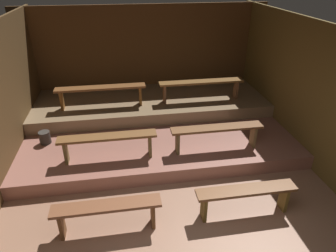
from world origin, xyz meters
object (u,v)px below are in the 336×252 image
Objects in this scene: bench_floor_left at (107,210)px; bench_middle_right at (201,85)px; bench_floor_right at (246,194)px; pail_lower at (45,137)px; bench_lower_left at (108,140)px; bench_middle_left at (101,91)px; bench_lower_right at (217,131)px.

bench_middle_right is at bearing 55.63° from bench_floor_left.
bench_floor_right is 0.77× the size of bench_middle_right.
bench_middle_right reaches higher than bench_floor_right.
bench_middle_right is 3.55m from pail_lower.
bench_lower_left reaches higher than bench_floor_left.
bench_middle_right is at bearing 0.00° from bench_middle_left.
bench_lower_left and bench_lower_right have the same top height.
bench_floor_left is 0.77× the size of bench_middle_right.
bench_lower_left is 0.88× the size of bench_middle_right.
bench_lower_left is 1.99m from bench_lower_right.
bench_floor_right is 0.88× the size of bench_lower_left.
bench_lower_left is at bearing 180.00° from bench_lower_right.
bench_floor_left is 0.88× the size of bench_lower_right.
bench_floor_right is 6.12× the size of pail_lower.
pail_lower is (-1.10, -0.96, -0.53)m from bench_middle_left.
bench_floor_left is 6.12× the size of pail_lower.
bench_middle_right is at bearing 38.75° from bench_lower_left.
bench_lower_right reaches higher than pail_lower.
bench_floor_left is 1.00× the size of bench_floor_right.
bench_lower_left is at bearing -141.25° from bench_middle_right.
bench_lower_right is 0.88× the size of bench_middle_left.
bench_lower_left reaches higher than pail_lower.
bench_floor_left is 3.84m from bench_middle_right.
bench_middle_left is (-2.15, 3.14, 0.55)m from bench_floor_right.
bench_floor_right is 3.84m from bench_middle_left.
bench_lower_right is 1.74m from bench_middle_right.
bench_middle_left is at bearing 92.24° from bench_floor_left.
bench_middle_right is at bearing 15.98° from pail_lower.
bench_lower_right is at bearing 0.00° from bench_lower_left.
pail_lower is at bearing 146.18° from bench_floor_right.
bench_middle_left is 1.00× the size of bench_middle_right.
bench_middle_right is (2.27, 0.00, 0.00)m from bench_middle_left.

